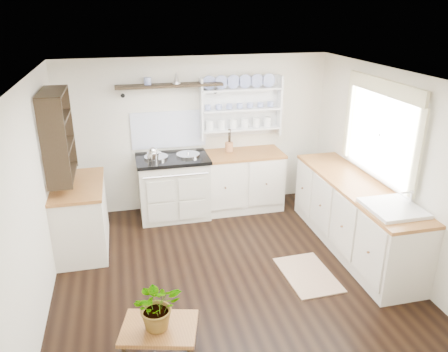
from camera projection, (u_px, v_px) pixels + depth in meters
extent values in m
cube|color=black|center=(227.00, 268.00, 5.29)|extent=(4.00, 3.80, 0.01)
cube|color=silver|center=(197.00, 134.00, 6.59)|extent=(4.00, 0.02, 2.30)
cube|color=silver|center=(387.00, 166.00, 5.30)|extent=(0.02, 3.80, 2.30)
cube|color=silver|center=(37.00, 197.00, 4.44)|extent=(0.02, 3.80, 2.30)
cube|color=white|center=(227.00, 76.00, 4.45)|extent=(4.00, 3.80, 0.01)
cube|color=white|center=(381.00, 135.00, 5.30)|extent=(0.04, 1.40, 1.00)
cube|color=white|center=(379.00, 135.00, 5.30)|extent=(0.02, 1.50, 1.10)
cube|color=beige|center=(384.00, 87.00, 5.08)|extent=(0.04, 1.55, 0.18)
cube|color=beige|center=(174.00, 188.00, 6.46)|extent=(1.00, 0.65, 0.88)
cube|color=black|center=(172.00, 159.00, 6.29)|extent=(1.04, 0.69, 0.05)
cylinder|color=silver|center=(156.00, 157.00, 6.23)|extent=(0.34, 0.34, 0.03)
cylinder|color=silver|center=(188.00, 155.00, 6.32)|extent=(0.34, 0.34, 0.03)
cylinder|color=silver|center=(176.00, 176.00, 6.01)|extent=(0.90, 0.02, 0.02)
cube|color=beige|center=(240.00, 181.00, 6.71)|extent=(1.25, 0.60, 0.88)
cube|color=brown|center=(241.00, 154.00, 6.55)|extent=(1.27, 0.63, 0.04)
cube|color=beige|center=(354.00, 217.00, 5.59)|extent=(0.60, 2.40, 0.88)
cube|color=brown|center=(358.00, 185.00, 5.43)|extent=(0.62, 2.43, 0.04)
cube|color=white|center=(392.00, 218.00, 4.78)|extent=(0.55, 0.60, 0.28)
cylinder|color=silver|center=(411.00, 199.00, 4.75)|extent=(0.02, 0.02, 0.22)
cube|color=beige|center=(81.00, 217.00, 5.58)|extent=(0.60, 1.10, 0.88)
cube|color=brown|center=(77.00, 186.00, 5.42)|extent=(0.62, 1.13, 0.04)
cube|color=white|center=(239.00, 106.00, 6.57)|extent=(1.20, 0.03, 0.90)
cube|color=white|center=(241.00, 107.00, 6.48)|extent=(1.20, 0.22, 0.02)
cylinder|color=navy|center=(241.00, 89.00, 6.39)|extent=(0.20, 0.02, 0.20)
cube|color=black|center=(170.00, 85.00, 6.10)|extent=(1.50, 0.24, 0.04)
cone|color=black|center=(123.00, 94.00, 6.07)|extent=(0.06, 0.20, 0.06)
cone|color=black|center=(214.00, 90.00, 6.35)|extent=(0.06, 0.20, 0.06)
cube|color=black|center=(58.00, 134.00, 5.14)|extent=(0.28, 0.80, 1.05)
cylinder|color=#A86A3D|center=(229.00, 147.00, 6.55)|extent=(0.12, 0.12, 0.14)
cube|color=brown|center=(159.00, 328.00, 3.82)|extent=(0.75, 0.62, 0.04)
cylinder|color=black|center=(134.00, 329.00, 4.07)|extent=(0.04, 0.04, 0.31)
cylinder|color=black|center=(193.00, 330.00, 4.05)|extent=(0.04, 0.04, 0.31)
imported|color=#3F7233|center=(158.00, 305.00, 3.73)|extent=(0.44, 0.39, 0.46)
cube|color=#936D56|center=(308.00, 275.00, 5.15)|extent=(0.58, 0.87, 0.02)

